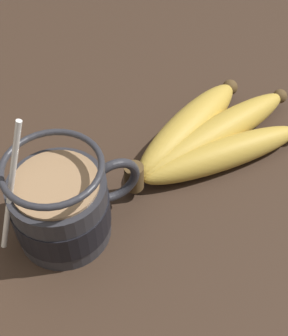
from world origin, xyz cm
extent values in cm
cube|color=#332319|center=(0.00, 0.00, 1.77)|extent=(96.01, 96.01, 3.54)
cylinder|color=#28282D|center=(-4.49, 1.07, 7.18)|extent=(9.03, 9.03, 7.29)
cylinder|color=black|center=(-4.49, 1.07, 6.90)|extent=(9.23, 9.23, 3.36)
torus|color=#28282D|center=(0.95, 1.07, 8.34)|extent=(5.51, 0.90, 5.51)
cylinder|color=#997551|center=(-4.49, 1.07, 10.93)|extent=(7.83, 7.83, 0.40)
torus|color=#28282D|center=(-4.49, 1.07, 13.15)|extent=(9.03, 9.03, 0.60)
cylinder|color=silver|center=(-8.26, 1.07, 12.08)|extent=(4.86, 0.50, 14.24)
ellipsoid|color=silver|center=(-6.07, 1.07, 5.04)|extent=(3.00, 2.00, 0.80)
cylinder|color=#4C381E|center=(3.61, 2.14, 6.38)|extent=(2.00, 2.00, 3.00)
ellipsoid|color=#B79338|center=(14.08, 1.51, 5.29)|extent=(19.15, 4.65, 3.51)
ellipsoid|color=#B79338|center=(15.03, 4.38, 5.46)|extent=(21.61, 7.86, 3.84)
sphere|color=#4C381E|center=(25.46, 6.43, 5.46)|extent=(1.73, 1.73, 1.73)
ellipsoid|color=#B79338|center=(12.65, 6.48, 5.67)|extent=(18.12, 11.65, 4.26)
sphere|color=#4C381E|center=(20.79, 10.39, 5.67)|extent=(1.92, 1.92, 1.92)
camera|label=1|loc=(-9.16, -25.52, 42.68)|focal=50.00mm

